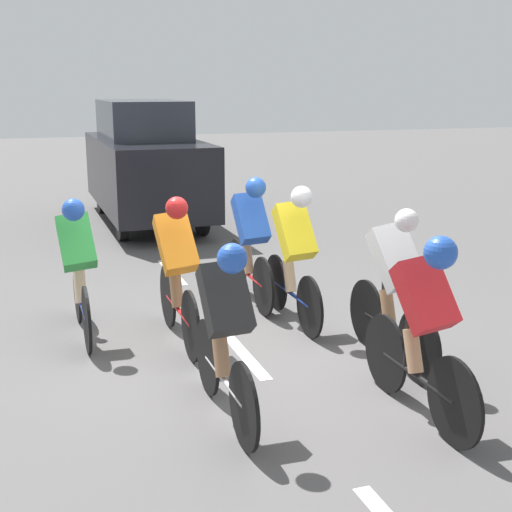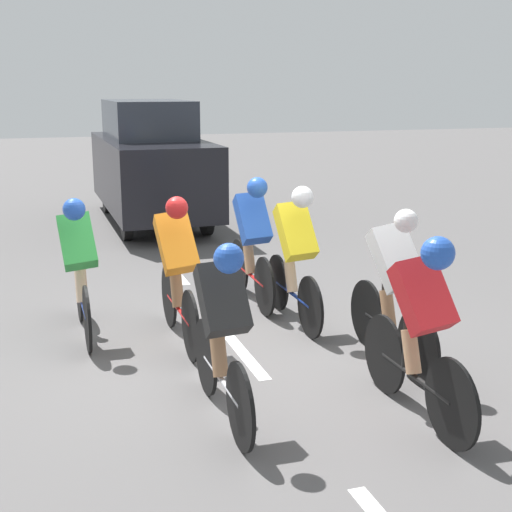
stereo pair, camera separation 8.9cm
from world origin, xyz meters
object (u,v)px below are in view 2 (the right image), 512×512
object	(u,v)px
cyclist_blue	(252,237)
cyclist_orange	(177,267)
cyclist_red	(421,322)
cyclist_white	(394,285)
cyclist_green	(79,264)
cyclist_black	(223,328)
cyclist_yellow	(295,251)
support_car	(151,163)

from	to	relation	value
cyclist_blue	cyclist_orange	world-z (taller)	cyclist_blue
cyclist_red	cyclist_white	size ratio (longest dim) A/B	1.02
cyclist_white	cyclist_green	bearing A→B (deg)	-32.52
cyclist_red	cyclist_black	distance (m)	1.47
cyclist_yellow	cyclist_orange	size ratio (longest dim) A/B	0.95
cyclist_blue	cyclist_green	size ratio (longest dim) A/B	1.00
cyclist_red	cyclist_white	xyz separation A→B (m)	(-0.35, -1.04, -0.02)
cyclist_white	cyclist_green	xyz separation A→B (m)	(2.61, -1.67, -0.01)
cyclist_yellow	cyclist_orange	bearing A→B (deg)	8.45
cyclist_yellow	cyclist_orange	distance (m)	1.31
cyclist_blue	cyclist_red	bearing A→B (deg)	95.03
cyclist_white	cyclist_black	size ratio (longest dim) A/B	1.00
cyclist_blue	cyclist_yellow	bearing A→B (deg)	104.17
cyclist_orange	cyclist_blue	bearing A→B (deg)	-137.00
cyclist_red	cyclist_green	world-z (taller)	cyclist_red
cyclist_white	cyclist_black	bearing A→B (deg)	18.92
cyclist_orange	cyclist_black	bearing A→B (deg)	89.00
cyclist_green	support_car	bearing A→B (deg)	-106.42
cyclist_black	cyclist_green	size ratio (longest dim) A/B	0.99
cyclist_red	cyclist_orange	bearing A→B (deg)	-58.09
cyclist_blue	cyclist_red	size ratio (longest dim) A/B	0.99
cyclist_blue	cyclist_yellow	world-z (taller)	cyclist_yellow
cyclist_red	support_car	size ratio (longest dim) A/B	0.37
support_car	cyclist_black	bearing A→B (deg)	83.74
cyclist_blue	cyclist_green	bearing A→B (deg)	14.69
cyclist_orange	support_car	xyz separation A→B (m)	(-0.87, -6.49, 0.32)
cyclist_red	cyclist_green	size ratio (longest dim) A/B	1.01
cyclist_red	support_car	bearing A→B (deg)	-86.71
cyclist_black	cyclist_orange	xyz separation A→B (m)	(-0.03, -1.77, 0.02)
cyclist_blue	support_car	xyz separation A→B (m)	(0.22, -5.48, 0.30)
cyclist_black	support_car	size ratio (longest dim) A/B	0.37
cyclist_yellow	support_car	distance (m)	6.32
cyclist_yellow	cyclist_orange	world-z (taller)	cyclist_yellow
cyclist_red	cyclist_orange	size ratio (longest dim) A/B	0.98
support_car	cyclist_white	bearing A→B (deg)	96.30
cyclist_green	cyclist_blue	bearing A→B (deg)	-165.31
cyclist_yellow	cyclist_white	size ratio (longest dim) A/B	0.99
cyclist_blue	cyclist_orange	bearing A→B (deg)	43.00
cyclist_yellow	cyclist_green	size ratio (longest dim) A/B	0.98
cyclist_yellow	support_car	xyz separation A→B (m)	(0.43, -6.30, 0.30)
cyclist_red	support_car	distance (m)	8.72
cyclist_green	support_car	xyz separation A→B (m)	(-1.77, -6.00, 0.34)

